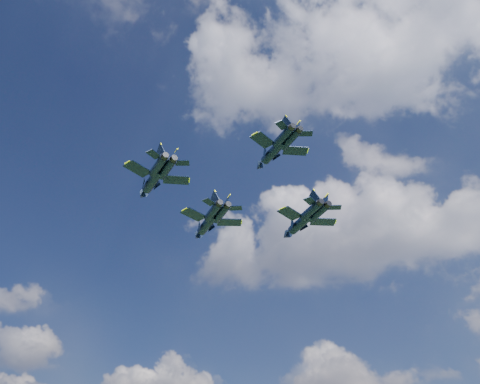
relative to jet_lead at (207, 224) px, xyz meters
name	(u,v)px	position (x,y,z in m)	size (l,w,h in m)	color
jet_lead	(207,224)	(0.00, 0.00, 0.00)	(15.40, 15.01, 4.14)	black
jet_left	(152,181)	(-1.13, -20.42, -1.69)	(14.53, 13.05, 3.77)	black
jet_right	(300,223)	(19.17, 3.11, -2.32)	(15.13, 14.29, 4.01)	black
jet_slot	(272,152)	(20.64, -17.34, 0.67)	(13.06, 11.93, 3.41)	black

